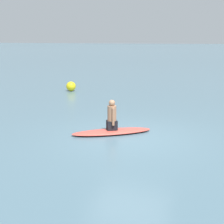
{
  "coord_description": "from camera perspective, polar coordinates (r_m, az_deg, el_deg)",
  "views": [
    {
      "loc": [
        -2.82,
        9.25,
        3.01
      ],
      "look_at": [
        0.81,
        -0.52,
        0.64
      ],
      "focal_mm": 51.67,
      "sensor_mm": 36.0,
      "label": 1
    }
  ],
  "objects": [
    {
      "name": "person_paddler",
      "position": [
        10.35,
        -0.02,
        -0.77
      ],
      "size": [
        0.42,
        0.4,
        0.99
      ],
      "rotation": [
        0.0,
        0.0,
        0.61
      ],
      "color": "black",
      "rests_on": "surfboard"
    },
    {
      "name": "ground_plane",
      "position": [
        10.13,
        3.26,
        -4.49
      ],
      "size": [
        400.0,
        400.0,
        0.0
      ],
      "primitive_type": "plane",
      "color": "slate"
    },
    {
      "name": "buoy_marker",
      "position": [
        19.14,
        -7.26,
        4.53
      ],
      "size": [
        0.56,
        0.56,
        0.56
      ],
      "primitive_type": "sphere",
      "color": "yellow",
      "rests_on": "ground"
    },
    {
      "name": "surfboard",
      "position": [
        10.48,
        -0.02,
        -3.49
      ],
      "size": [
        2.55,
        2.07,
        0.13
      ],
      "primitive_type": "ellipsoid",
      "rotation": [
        0.0,
        0.0,
        0.61
      ],
      "color": "#D84C3F",
      "rests_on": "ground"
    }
  ]
}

